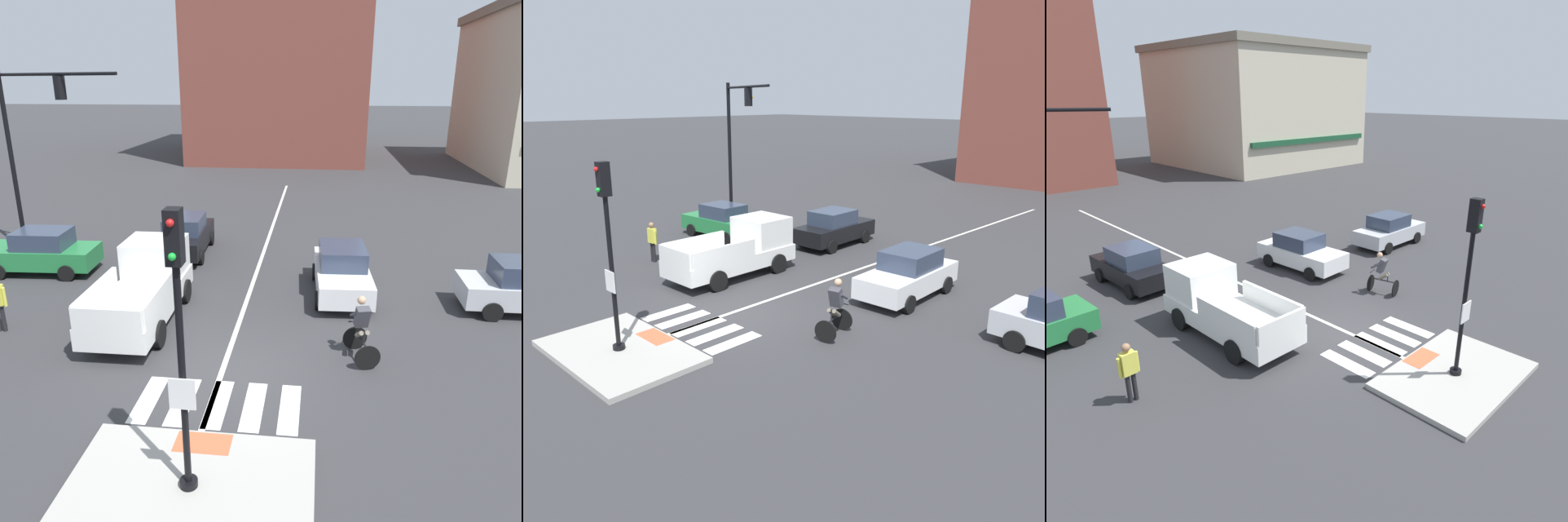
# 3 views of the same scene
# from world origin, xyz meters

# --- Properties ---
(ground_plane) EXTENTS (300.00, 300.00, 0.00)m
(ground_plane) POSITION_xyz_m (0.00, 0.00, 0.00)
(ground_plane) COLOR #333335
(traffic_island) EXTENTS (4.35, 2.90, 0.15)m
(traffic_island) POSITION_xyz_m (0.00, -3.81, 0.07)
(traffic_island) COLOR #A3A099
(traffic_island) RESTS_ON ground
(tactile_pad_front) EXTENTS (1.10, 0.60, 0.01)m
(tactile_pad_front) POSITION_xyz_m (0.00, -2.71, 0.15)
(tactile_pad_front) COLOR #DB5B38
(tactile_pad_front) RESTS_ON traffic_island
(signal_pole) EXTENTS (0.44, 0.38, 4.93)m
(signal_pole) POSITION_xyz_m (0.00, -3.82, 3.11)
(signal_pole) COLOR black
(signal_pole) RESTS_ON traffic_island
(crosswalk_stripe_a) EXTENTS (0.44, 1.80, 0.01)m
(crosswalk_stripe_a) POSITION_xyz_m (-1.60, -1.22, 0.00)
(crosswalk_stripe_a) COLOR silver
(crosswalk_stripe_a) RESTS_ON ground
(crosswalk_stripe_b) EXTENTS (0.44, 1.80, 0.01)m
(crosswalk_stripe_b) POSITION_xyz_m (-0.80, -1.22, 0.00)
(crosswalk_stripe_b) COLOR silver
(crosswalk_stripe_b) RESTS_ON ground
(crosswalk_stripe_c) EXTENTS (0.44, 1.80, 0.01)m
(crosswalk_stripe_c) POSITION_xyz_m (0.00, -1.22, 0.00)
(crosswalk_stripe_c) COLOR silver
(crosswalk_stripe_c) RESTS_ON ground
(crosswalk_stripe_d) EXTENTS (0.44, 1.80, 0.01)m
(crosswalk_stripe_d) POSITION_xyz_m (0.80, -1.22, 0.00)
(crosswalk_stripe_d) COLOR silver
(crosswalk_stripe_d) RESTS_ON ground
(crosswalk_stripe_e) EXTENTS (0.44, 1.80, 0.01)m
(crosswalk_stripe_e) POSITION_xyz_m (1.60, -1.22, 0.00)
(crosswalk_stripe_e) COLOR silver
(crosswalk_stripe_e) RESTS_ON ground
(lane_centre_line) EXTENTS (0.14, 28.00, 0.01)m
(lane_centre_line) POSITION_xyz_m (-0.16, 10.00, 0.00)
(lane_centre_line) COLOR silver
(lane_centre_line) RESTS_ON ground
(traffic_light_mast) EXTENTS (5.75, 2.62, 7.27)m
(traffic_light_mast) POSITION_xyz_m (-9.08, 7.99, 4.81)
(traffic_light_mast) COLOR black
(traffic_light_mast) RESTS_ON ground
(car_green_cross_left) EXTENTS (4.19, 2.02, 1.64)m
(car_green_cross_left) POSITION_xyz_m (-8.11, 6.18, 0.81)
(car_green_cross_left) COLOR #237A3D
(car_green_cross_left) RESTS_ON ground
(car_white_eastbound_mid) EXTENTS (2.00, 4.18, 1.64)m
(car_white_eastbound_mid) POSITION_xyz_m (2.92, 5.41, 0.81)
(car_white_eastbound_mid) COLOR white
(car_white_eastbound_mid) RESTS_ON ground
(car_black_westbound_far) EXTENTS (1.99, 4.18, 1.64)m
(car_black_westbound_far) POSITION_xyz_m (-3.33, 8.92, 0.81)
(car_black_westbound_far) COLOR black
(car_black_westbound_far) RESTS_ON ground
(pickup_truck_white_westbound_near) EXTENTS (2.11, 5.12, 2.08)m
(pickup_truck_white_westbound_near) POSITION_xyz_m (-3.03, 3.02, 0.98)
(pickup_truck_white_westbound_near) COLOR white
(pickup_truck_white_westbound_near) RESTS_ON ground
(cyclist) EXTENTS (0.90, 1.22, 1.68)m
(cyclist) POSITION_xyz_m (3.27, 1.18, 0.87)
(cyclist) COLOR black
(cyclist) RESTS_ON ground
(pedestrian_at_curb_left) EXTENTS (0.55, 0.23, 1.67)m
(pedestrian_at_curb_left) POSITION_xyz_m (-6.85, 1.53, 0.98)
(pedestrian_at_curb_left) COLOR black
(pedestrian_at_curb_left) RESTS_ON ground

